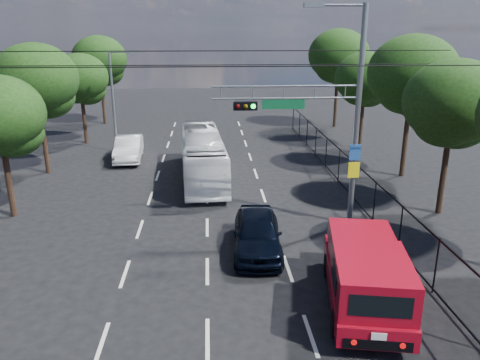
{
  "coord_description": "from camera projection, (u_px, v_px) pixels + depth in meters",
  "views": [
    {
      "loc": [
        0.17,
        -11.4,
        8.51
      ],
      "look_at": [
        1.36,
        6.17,
        2.8
      ],
      "focal_mm": 35.0,
      "sensor_mm": 36.0,
      "label": 1
    }
  ],
  "objects": [
    {
      "name": "tree_left_d",
      "position": [
        81.0,
        82.0,
        35.12
      ],
      "size": [
        4.2,
        4.2,
        6.83
      ],
      "color": "black",
      "rests_on": "ground"
    },
    {
      "name": "signal_mast",
      "position": [
        330.0,
        110.0,
        19.74
      ],
      "size": [
        6.43,
        0.39,
        9.5
      ],
      "color": "slate",
      "rests_on": "ground"
    },
    {
      "name": "ground",
      "position": [
        207.0,
        339.0,
        13.43
      ],
      "size": [
        120.0,
        120.0,
        0.0
      ],
      "primitive_type": "plane",
      "color": "black",
      "rests_on": "ground"
    },
    {
      "name": "tree_left_e",
      "position": [
        100.0,
        63.0,
        42.45
      ],
      "size": [
        4.92,
        4.92,
        7.99
      ],
      "color": "black",
      "rests_on": "ground"
    },
    {
      "name": "tree_right_e",
      "position": [
        339.0,
        60.0,
        40.84
      ],
      "size": [
        5.28,
        5.28,
        8.58
      ],
      "color": "black",
      "rests_on": "ground"
    },
    {
      "name": "tree_left_b",
      "position": [
        0.0,
        121.0,
        20.94
      ],
      "size": [
        4.08,
        4.08,
        6.63
      ],
      "color": "black",
      "rests_on": "ground"
    },
    {
      "name": "red_pickup",
      "position": [
        365.0,
        273.0,
        14.71
      ],
      "size": [
        3.14,
        6.21,
        2.21
      ],
      "color": "black",
      "rests_on": "ground"
    },
    {
      "name": "lane_markings",
      "position": [
        207.0,
        185.0,
        26.72
      ],
      "size": [
        6.12,
        38.0,
        0.01
      ],
      "color": "beige",
      "rests_on": "ground"
    },
    {
      "name": "utility_wires",
      "position": [
        203.0,
        61.0,
        19.58
      ],
      "size": [
        22.0,
        5.04,
        0.74
      ],
      "color": "black",
      "rests_on": "ground"
    },
    {
      "name": "white_van",
      "position": [
        129.0,
        148.0,
        31.69
      ],
      "size": [
        1.96,
        4.88,
        1.58
      ],
      "primitive_type": "imported",
      "rotation": [
        0.0,
        0.0,
        0.06
      ],
      "color": "silver",
      "rests_on": "ground"
    },
    {
      "name": "tree_right_d",
      "position": [
        365.0,
        82.0,
        33.57
      ],
      "size": [
        4.32,
        4.32,
        7.02
      ],
      "color": "black",
      "rests_on": "ground"
    },
    {
      "name": "tree_right_c",
      "position": [
        412.0,
        80.0,
        26.68
      ],
      "size": [
        5.1,
        5.1,
        8.29
      ],
      "color": "black",
      "rests_on": "ground"
    },
    {
      "name": "white_bus",
      "position": [
        202.0,
        156.0,
        27.49
      ],
      "size": [
        2.93,
        9.97,
        2.74
      ],
      "primitive_type": "imported",
      "rotation": [
        0.0,
        0.0,
        0.06
      ],
      "color": "white",
      "rests_on": "ground"
    },
    {
      "name": "fence_right",
      "position": [
        348.0,
        175.0,
        25.15
      ],
      "size": [
        0.06,
        34.03,
        2.0
      ],
      "color": "black",
      "rests_on": "ground"
    },
    {
      "name": "tree_left_c",
      "position": [
        37.0,
        85.0,
        27.3
      ],
      "size": [
        4.8,
        4.8,
        7.8
      ],
      "color": "black",
      "rests_on": "ground"
    },
    {
      "name": "streetlight_left",
      "position": [
        115.0,
        97.0,
        32.69
      ],
      "size": [
        2.09,
        0.22,
        7.08
      ],
      "color": "slate",
      "rests_on": "ground"
    },
    {
      "name": "navy_hatchback",
      "position": [
        257.0,
        233.0,
        18.55
      ],
      "size": [
        2.18,
        4.77,
        1.59
      ],
      "primitive_type": "imported",
      "rotation": [
        0.0,
        0.0,
        -0.07
      ],
      "color": "black",
      "rests_on": "ground"
    },
    {
      "name": "tree_right_b",
      "position": [
        453.0,
        109.0,
        21.16
      ],
      "size": [
        4.5,
        4.5,
        7.31
      ],
      "color": "black",
      "rests_on": "ground"
    }
  ]
}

